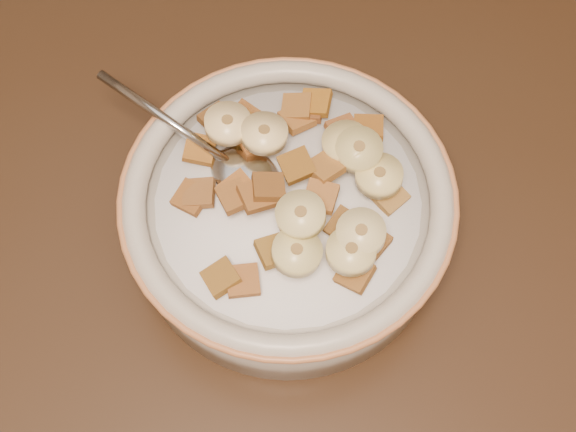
# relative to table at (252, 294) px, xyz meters

# --- Properties ---
(table) EXTENTS (1.42, 0.93, 0.04)m
(table) POSITION_rel_table_xyz_m (0.00, 0.00, 0.00)
(table) COLOR black
(table) RESTS_ON floor
(cereal_bowl) EXTENTS (0.21, 0.21, 0.05)m
(cereal_bowl) POSITION_rel_table_xyz_m (0.01, 0.04, 0.05)
(cereal_bowl) COLOR #AFA48E
(cereal_bowl) RESTS_ON table
(milk) EXTENTS (0.18, 0.18, 0.00)m
(milk) POSITION_rel_table_xyz_m (0.01, 0.04, 0.07)
(milk) COLOR white
(milk) RESTS_ON cereal_bowl
(spoon) EXTENTS (0.06, 0.05, 0.01)m
(spoon) POSITION_rel_table_xyz_m (-0.02, 0.05, 0.08)
(spoon) COLOR #B6B8BA
(spoon) RESTS_ON cereal_bowl
(cereal_square_0) EXTENTS (0.02, 0.02, 0.01)m
(cereal_square_0) POSITION_rel_table_xyz_m (-0.05, 0.06, 0.08)
(cereal_square_0) COLOR #9D6921
(cereal_square_0) RESTS_ON milk
(cereal_square_1) EXTENTS (0.03, 0.03, 0.01)m
(cereal_square_1) POSITION_rel_table_xyz_m (0.07, 0.03, 0.08)
(cereal_square_1) COLOR brown
(cereal_square_1) RESTS_ON milk
(cereal_square_2) EXTENTS (0.03, 0.03, 0.01)m
(cereal_square_2) POSITION_rel_table_xyz_m (0.00, -0.02, 0.08)
(cereal_square_2) COLOR brown
(cereal_square_2) RESTS_ON milk
(cereal_square_3) EXTENTS (0.03, 0.03, 0.01)m
(cereal_square_3) POSITION_rel_table_xyz_m (-0.03, 0.09, 0.08)
(cereal_square_3) COLOR #975D1C
(cereal_square_3) RESTS_ON milk
(cereal_square_4) EXTENTS (0.03, 0.03, 0.01)m
(cereal_square_4) POSITION_rel_table_xyz_m (0.04, 0.10, 0.08)
(cereal_square_4) COLOR brown
(cereal_square_4) RESTS_ON milk
(cereal_square_5) EXTENTS (0.03, 0.03, 0.01)m
(cereal_square_5) POSITION_rel_table_xyz_m (-0.00, 0.03, 0.09)
(cereal_square_5) COLOR brown
(cereal_square_5) RESTS_ON milk
(cereal_square_6) EXTENTS (0.03, 0.03, 0.01)m
(cereal_square_6) POSITION_rel_table_xyz_m (0.06, 0.03, 0.08)
(cereal_square_6) COLOR brown
(cereal_square_6) RESTS_ON milk
(cereal_square_7) EXTENTS (0.03, 0.03, 0.01)m
(cereal_square_7) POSITION_rel_table_xyz_m (0.03, 0.06, 0.09)
(cereal_square_7) COLOR #986520
(cereal_square_7) RESTS_ON milk
(cereal_square_8) EXTENTS (0.03, 0.03, 0.01)m
(cereal_square_8) POSITION_rel_table_xyz_m (-0.02, 0.04, 0.09)
(cereal_square_8) COLOR brown
(cereal_square_8) RESTS_ON milk
(cereal_square_9) EXTENTS (0.02, 0.02, 0.01)m
(cereal_square_9) POSITION_rel_table_xyz_m (0.00, 0.11, 0.08)
(cereal_square_9) COLOR brown
(cereal_square_9) RESTS_ON milk
(cereal_square_10) EXTENTS (0.03, 0.03, 0.01)m
(cereal_square_10) POSITION_rel_table_xyz_m (0.05, 0.09, 0.08)
(cereal_square_10) COLOR brown
(cereal_square_10) RESTS_ON milk
(cereal_square_11) EXTENTS (0.03, 0.03, 0.01)m
(cereal_square_11) POSITION_rel_table_xyz_m (-0.03, 0.09, 0.08)
(cereal_square_11) COLOR brown
(cereal_square_11) RESTS_ON milk
(cereal_square_12) EXTENTS (0.03, 0.03, 0.01)m
(cereal_square_12) POSITION_rel_table_xyz_m (0.00, 0.10, 0.08)
(cereal_square_12) COLOR brown
(cereal_square_12) RESTS_ON milk
(cereal_square_13) EXTENTS (0.03, 0.03, 0.01)m
(cereal_square_13) POSITION_rel_table_xyz_m (0.08, 0.06, 0.08)
(cereal_square_13) COLOR olive
(cereal_square_13) RESTS_ON milk
(cereal_square_14) EXTENTS (0.03, 0.03, 0.01)m
(cereal_square_14) POSITION_rel_table_xyz_m (0.00, 0.04, 0.10)
(cereal_square_14) COLOR brown
(cereal_square_14) RESTS_ON milk
(cereal_square_15) EXTENTS (0.02, 0.02, 0.01)m
(cereal_square_15) POSITION_rel_table_xyz_m (-0.05, 0.03, 0.08)
(cereal_square_15) COLOR brown
(cereal_square_15) RESTS_ON milk
(cereal_square_16) EXTENTS (0.03, 0.03, 0.01)m
(cereal_square_16) POSITION_rel_table_xyz_m (-0.02, 0.08, 0.08)
(cereal_square_16) COLOR #9C5521
(cereal_square_16) RESTS_ON milk
(cereal_square_17) EXTENTS (0.03, 0.03, 0.01)m
(cereal_square_17) POSITION_rel_table_xyz_m (0.07, 0.00, 0.08)
(cereal_square_17) COLOR brown
(cereal_square_17) RESTS_ON milk
(cereal_square_18) EXTENTS (0.03, 0.03, 0.01)m
(cereal_square_18) POSITION_rel_table_xyz_m (0.02, 0.06, 0.09)
(cereal_square_18) COLOR brown
(cereal_square_18) RESTS_ON milk
(cereal_square_19) EXTENTS (0.03, 0.02, 0.01)m
(cereal_square_19) POSITION_rel_table_xyz_m (-0.04, 0.03, 0.08)
(cereal_square_19) COLOR #915E32
(cereal_square_19) RESTS_ON milk
(cereal_square_20) EXTENTS (0.03, 0.03, 0.01)m
(cereal_square_20) POSITION_rel_table_xyz_m (-0.01, -0.02, 0.08)
(cereal_square_20) COLOR brown
(cereal_square_20) RESTS_ON milk
(cereal_square_21) EXTENTS (0.02, 0.02, 0.01)m
(cereal_square_21) POSITION_rel_table_xyz_m (0.04, 0.04, 0.09)
(cereal_square_21) COLOR #9D642F
(cereal_square_21) RESTS_ON milk
(cereal_square_22) EXTENTS (0.03, 0.03, 0.01)m
(cereal_square_22) POSITION_rel_table_xyz_m (0.02, 0.00, 0.09)
(cereal_square_22) COLOR brown
(cereal_square_22) RESTS_ON milk
(cereal_square_23) EXTENTS (0.02, 0.02, 0.01)m
(cereal_square_23) POSITION_rel_table_xyz_m (0.04, 0.09, 0.08)
(cereal_square_23) COLOR brown
(cereal_square_23) RESTS_ON milk
(cereal_square_24) EXTENTS (0.02, 0.02, 0.01)m
(cereal_square_24) POSITION_rel_table_xyz_m (0.01, 0.12, 0.08)
(cereal_square_24) COLOR brown
(cereal_square_24) RESTS_ON milk
(cereal_square_25) EXTENTS (0.02, 0.02, 0.01)m
(cereal_square_25) POSITION_rel_table_xyz_m (0.05, 0.11, 0.08)
(cereal_square_25) COLOR brown
(cereal_square_25) RESTS_ON milk
(cereal_square_26) EXTENTS (0.02, 0.02, 0.01)m
(cereal_square_26) POSITION_rel_table_xyz_m (0.01, 0.11, 0.08)
(cereal_square_26) COLOR brown
(cereal_square_26) RESTS_ON milk
(cereal_square_27) EXTENTS (0.03, 0.03, 0.01)m
(cereal_square_27) POSITION_rel_table_xyz_m (-0.02, 0.03, 0.09)
(cereal_square_27) COLOR brown
(cereal_square_27) RESTS_ON milk
(cereal_square_28) EXTENTS (0.03, 0.03, 0.01)m
(cereal_square_28) POSITION_rel_table_xyz_m (-0.05, 0.09, 0.08)
(cereal_square_28) COLOR brown
(cereal_square_28) RESTS_ON milk
(banana_slice_0) EXTENTS (0.04, 0.04, 0.02)m
(banana_slice_0) POSITION_rel_table_xyz_m (-0.01, 0.08, 0.09)
(banana_slice_0) COLOR #FEE099
(banana_slice_0) RESTS_ON milk
(banana_slice_1) EXTENTS (0.04, 0.04, 0.01)m
(banana_slice_1) POSITION_rel_table_xyz_m (0.03, 0.02, 0.10)
(banana_slice_1) COLOR #CDC170
(banana_slice_1) RESTS_ON milk
(banana_slice_2) EXTENTS (0.04, 0.04, 0.01)m
(banana_slice_2) POSITION_rel_table_xyz_m (0.07, 0.02, 0.10)
(banana_slice_2) COLOR beige
(banana_slice_2) RESTS_ON milk
(banana_slice_3) EXTENTS (0.04, 0.04, 0.01)m
(banana_slice_3) POSITION_rel_table_xyz_m (0.04, 0.09, 0.09)
(banana_slice_3) COLOR #EFDA75
(banana_slice_3) RESTS_ON milk
(banana_slice_4) EXTENTS (0.04, 0.04, 0.01)m
(banana_slice_4) POSITION_rel_table_xyz_m (0.05, 0.08, 0.09)
(banana_slice_4) COLOR #D0BE81
(banana_slice_4) RESTS_ON milk
(banana_slice_5) EXTENTS (0.04, 0.04, 0.01)m
(banana_slice_5) POSITION_rel_table_xyz_m (0.06, 0.01, 0.09)
(banana_slice_5) COLOR #E3CF84
(banana_slice_5) RESTS_ON milk
(banana_slice_6) EXTENTS (0.04, 0.04, 0.01)m
(banana_slice_6) POSITION_rel_table_xyz_m (0.07, 0.07, 0.09)
(banana_slice_6) COLOR #EFD989
(banana_slice_6) RESTS_ON milk
(banana_slice_7) EXTENTS (0.04, 0.04, 0.01)m
(banana_slice_7) POSITION_rel_table_xyz_m (0.03, 0.00, 0.10)
(banana_slice_7) COLOR beige
(banana_slice_7) RESTS_ON milk
(banana_slice_8) EXTENTS (0.04, 0.04, 0.01)m
(banana_slice_8) POSITION_rel_table_xyz_m (-0.04, 0.08, 0.09)
(banana_slice_8) COLOR #EFD387
(banana_slice_8) RESTS_ON milk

